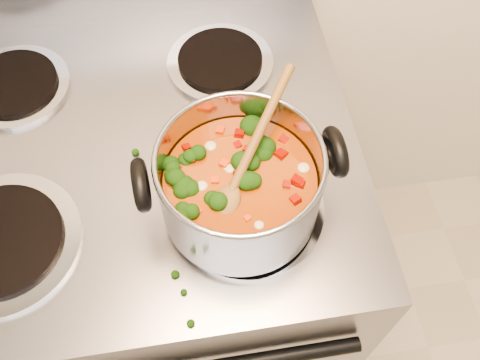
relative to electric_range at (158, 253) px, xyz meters
name	(u,v)px	position (x,y,z in m)	size (l,w,h in m)	color
electric_range	(158,253)	(0.00, 0.00, 0.00)	(0.78, 0.70, 1.08)	gray
stockpot	(240,185)	(0.17, -0.16, 0.53)	(0.29, 0.23, 0.14)	#98989F
wooden_spoon	(243,168)	(0.18, -0.15, 0.56)	(0.16, 0.21, 0.10)	brown
cooktop_crumbs	(200,177)	(0.12, -0.09, 0.46)	(0.30, 0.24, 0.01)	black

